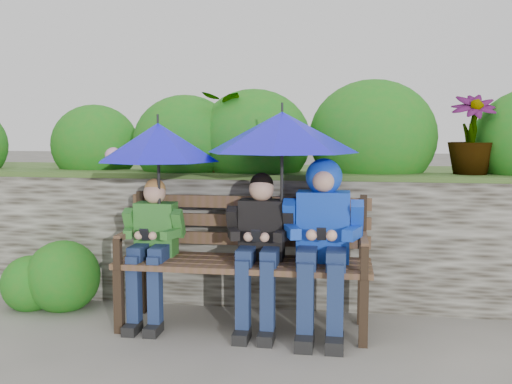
% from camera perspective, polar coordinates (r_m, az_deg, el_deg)
% --- Properties ---
extents(ground, '(60.00, 60.00, 0.00)m').
position_cam_1_polar(ground, '(3.95, -0.23, -14.01)').
color(ground, '#63635A').
rests_on(ground, ground).
extents(garden_backdrop, '(8.07, 2.88, 1.86)m').
position_cam_1_polar(garden_backdrop, '(5.34, 1.12, -1.60)').
color(garden_backdrop, '#312C23').
rests_on(garden_backdrop, ground).
extents(park_bench, '(1.74, 0.51, 0.92)m').
position_cam_1_polar(park_bench, '(3.99, -1.11, -5.99)').
color(park_bench, black).
rests_on(park_bench, ground).
extents(boy_left, '(0.42, 0.49, 1.02)m').
position_cam_1_polar(boy_left, '(4.07, -10.34, -4.87)').
color(boy_left, '#3F842E').
rests_on(boy_left, ground).
extents(boy_middle, '(0.46, 0.53, 1.07)m').
position_cam_1_polar(boy_middle, '(3.88, 0.38, -5.00)').
color(boy_middle, black).
rests_on(boy_middle, ground).
extents(boy_right, '(0.53, 0.64, 1.17)m').
position_cam_1_polar(boy_right, '(3.83, 6.68, -3.89)').
color(boy_right, '#1247B5').
rests_on(boy_right, ground).
extents(umbrella_left, '(0.86, 0.86, 0.78)m').
position_cam_1_polar(umbrella_left, '(4.01, -9.76, 4.93)').
color(umbrella_left, '#1211CF').
rests_on(umbrella_left, ground).
extents(umbrella_right, '(1.02, 1.02, 0.84)m').
position_cam_1_polar(umbrella_right, '(3.83, 2.63, 6.00)').
color(umbrella_right, '#1211CF').
rests_on(umbrella_right, ground).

